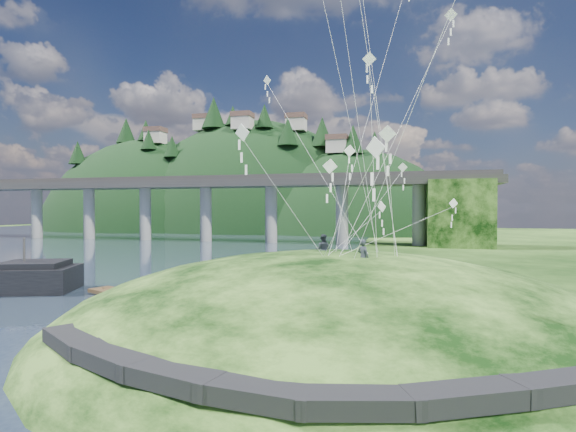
# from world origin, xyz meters

# --- Properties ---
(ground) EXTENTS (320.00, 320.00, 0.00)m
(ground) POSITION_xyz_m (0.00, 0.00, 0.00)
(ground) COLOR black
(ground) RESTS_ON ground
(grass_hill) EXTENTS (36.00, 32.00, 13.00)m
(grass_hill) POSITION_xyz_m (8.00, 2.00, -1.50)
(grass_hill) COLOR black
(grass_hill) RESTS_ON ground
(footpath) EXTENTS (22.29, 5.84, 0.83)m
(footpath) POSITION_xyz_m (7.46, -9.74, 2.08)
(footpath) COLOR black
(footpath) RESTS_ON ground
(bridge) EXTENTS (160.00, 11.00, 15.00)m
(bridge) POSITION_xyz_m (-26.46, 70.07, 9.70)
(bridge) COLOR #2D2B2B
(bridge) RESTS_ON ground
(far_ridge) EXTENTS (153.00, 70.00, 94.50)m
(far_ridge) POSITION_xyz_m (-43.58, 122.17, -7.44)
(far_ridge) COLOR black
(far_ridge) RESTS_ON ground
(wooden_dock) EXTENTS (12.30, 6.41, 0.89)m
(wooden_dock) POSITION_xyz_m (-8.68, 7.90, 0.39)
(wooden_dock) COLOR #372616
(wooden_dock) RESTS_ON ground
(kite_flyers) EXTENTS (3.69, 4.23, 1.94)m
(kite_flyers) POSITION_xyz_m (7.67, 2.76, 5.90)
(kite_flyers) COLOR #292E37
(kite_flyers) RESTS_ON ground
(kite_swarm) EXTENTS (16.25, 17.99, 20.62)m
(kite_swarm) POSITION_xyz_m (9.43, 2.57, 16.20)
(kite_swarm) COLOR white
(kite_swarm) RESTS_ON ground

